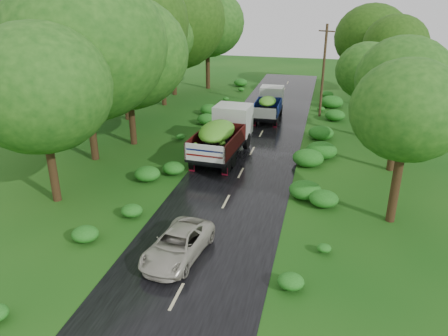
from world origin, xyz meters
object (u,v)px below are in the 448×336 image
(truck_far, at_px, (269,103))
(car, at_px, (178,245))
(truck_near, at_px, (224,132))
(utility_pole, at_px, (323,70))

(truck_far, bearing_deg, car, -92.50)
(car, bearing_deg, truck_far, 95.00)
(truck_near, relative_size, car, 1.71)
(car, bearing_deg, utility_pole, 84.91)
(truck_near, height_order, utility_pole, utility_pole)
(utility_pole, bearing_deg, car, -81.77)
(truck_near, height_order, truck_far, truck_near)
(truck_near, xyz_separation_m, utility_pole, (5.97, 11.56, 2.35))
(truck_near, bearing_deg, utility_pole, 66.44)
(truck_near, relative_size, utility_pole, 0.93)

